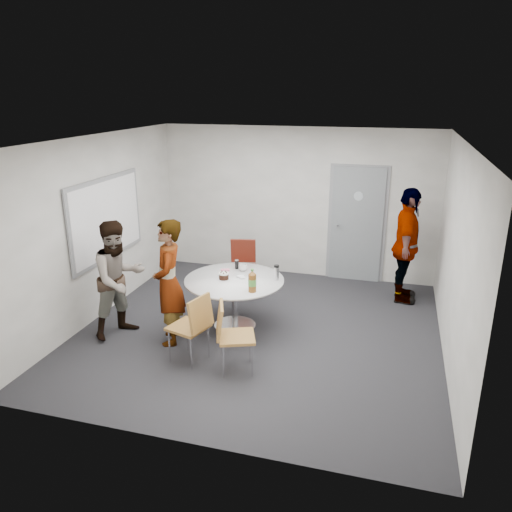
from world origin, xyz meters
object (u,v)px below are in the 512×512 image
(person_left, at_px, (119,279))
(person_main, at_px, (169,283))
(chair_near_left, at_px, (194,322))
(whiteboard, at_px, (107,219))
(chair_near_right, at_px, (229,331))
(chair_far, at_px, (243,261))
(person_right, at_px, (406,246))
(door, at_px, (357,225))
(table, at_px, (236,286))

(person_left, bearing_deg, person_main, -62.80)
(chair_near_left, bearing_deg, whiteboard, 72.99)
(chair_near_right, xyz_separation_m, chair_far, (-0.58, 2.41, 0.02))
(chair_far, bearing_deg, person_right, 176.79)
(door, xyz_separation_m, chair_near_left, (-1.66, -3.52, -0.47))
(door, distance_m, chair_far, 2.16)
(chair_far, relative_size, person_main, 0.54)
(table, distance_m, person_right, 2.87)
(door, bearing_deg, chair_far, -145.99)
(door, distance_m, table, 2.87)
(chair_near_left, bearing_deg, table, 5.81)
(table, height_order, person_right, person_right)
(person_main, xyz_separation_m, person_right, (3.04, 2.32, 0.07))
(door, distance_m, chair_near_left, 3.92)
(person_main, bearing_deg, whiteboard, -141.34)
(chair_far, relative_size, person_right, 0.49)
(door, xyz_separation_m, person_left, (-2.95, -3.07, -0.20))
(chair_near_right, distance_m, person_main, 1.19)
(table, distance_m, person_main, 1.00)
(chair_near_right, distance_m, chair_far, 2.48)
(chair_near_right, distance_m, person_left, 1.88)
(chair_near_right, bearing_deg, chair_near_left, -119.48)
(door, height_order, chair_near_right, door)
(whiteboard, distance_m, chair_near_left, 2.44)
(person_main, distance_m, person_right, 3.82)
(whiteboard, height_order, person_right, whiteboard)
(door, bearing_deg, person_right, -42.02)
(table, height_order, person_left, person_left)
(chair_near_right, relative_size, person_right, 0.48)
(chair_near_right, bearing_deg, door, 141.04)
(chair_near_right, xyz_separation_m, person_right, (2.02, 2.83, 0.39))
(door, distance_m, person_left, 4.26)
(table, height_order, chair_far, table)
(table, bearing_deg, person_main, -138.41)
(person_main, xyz_separation_m, person_left, (-0.76, 0.01, -0.03))
(whiteboard, bearing_deg, chair_near_right, -28.78)
(table, height_order, person_main, person_main)
(whiteboard, distance_m, person_main, 1.69)
(person_main, bearing_deg, chair_near_right, 42.30)
(table, bearing_deg, person_left, -156.89)
(chair_near_right, height_order, person_left, person_left)
(door, bearing_deg, person_main, -125.43)
(chair_near_left, height_order, chair_near_right, chair_near_left)
(chair_near_right, bearing_deg, table, 173.38)
(person_right, bearing_deg, person_left, 121.84)
(table, bearing_deg, whiteboard, 175.77)
(chair_far, height_order, person_main, person_main)
(door, relative_size, person_main, 1.23)
(door, relative_size, chair_far, 2.29)
(chair_near_right, relative_size, chair_far, 0.97)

